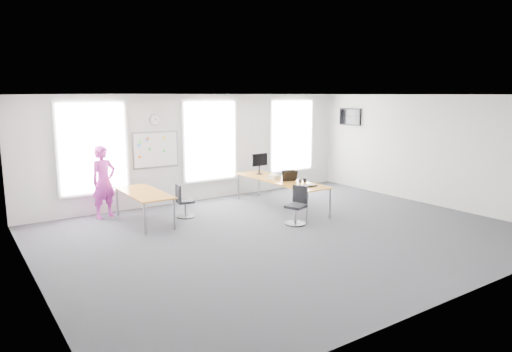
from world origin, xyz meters
TOP-DOWN VIEW (x-y plane):
  - floor at (0.00, 0.00)m, footprint 10.00×10.00m
  - ceiling at (0.00, 0.00)m, footprint 10.00×10.00m
  - wall_back at (0.00, 4.00)m, footprint 10.00×0.00m
  - wall_front at (0.00, -4.00)m, footprint 10.00×0.00m
  - wall_left at (-5.00, 0.00)m, footprint 0.00×10.00m
  - wall_right at (5.00, 0.00)m, footprint 0.00×10.00m
  - window_left at (-3.00, 3.97)m, footprint 1.60×0.06m
  - window_mid at (0.30, 3.97)m, footprint 1.60×0.06m
  - window_right at (3.30, 3.97)m, footprint 1.60×0.06m
  - desk_right at (1.28, 1.91)m, footprint 0.85×3.19m
  - desk_left at (-2.25, 2.59)m, footprint 0.81×2.02m
  - chair_right at (0.66, 0.44)m, footprint 0.52×0.51m
  - chair_left at (-1.29, 2.47)m, footprint 0.45×0.45m
  - person at (-2.89, 3.58)m, footprint 0.75×0.60m
  - whiteboard at (-1.35, 3.97)m, footprint 1.20×0.03m
  - wall_clock at (-1.35, 3.97)m, footprint 0.30×0.04m
  - tv at (4.95, 3.00)m, footprint 0.06×0.90m
  - keyboard at (1.16, 0.75)m, footprint 0.50×0.27m
  - mouse at (1.44, 0.67)m, footprint 0.10×0.13m
  - lens_cap at (1.44, 0.98)m, footprint 0.07×0.07m
  - headphones at (1.47, 1.21)m, footprint 0.20×0.11m
  - laptop_sleeve at (1.34, 1.58)m, footprint 0.37×0.30m
  - paper_stack at (1.19, 2.05)m, footprint 0.38×0.33m
  - monitor at (1.31, 2.92)m, footprint 0.53×0.22m

SIDE VIEW (x-z plane):
  - floor at x=0.00m, z-range 0.00..0.00m
  - chair_left at x=-1.29m, z-range -0.05..0.78m
  - chair_right at x=0.66m, z-range -0.06..0.84m
  - desk_left at x=-2.25m, z-range 0.31..1.05m
  - desk_right at x=1.28m, z-range 0.34..1.11m
  - lens_cap at x=1.44m, z-range 0.78..0.78m
  - keyboard at x=1.16m, z-range 0.78..0.80m
  - mouse at x=1.44m, z-range 0.78..0.82m
  - headphones at x=1.47m, z-range 0.77..0.89m
  - paper_stack at x=1.19m, z-range 0.78..0.89m
  - person at x=-2.89m, z-range 0.00..1.79m
  - laptop_sleeve at x=1.34m, z-range 0.77..1.06m
  - monitor at x=1.31m, z-range 0.84..1.43m
  - wall_back at x=0.00m, z-range -3.50..6.50m
  - wall_front at x=0.00m, z-range -3.50..6.50m
  - wall_left at x=-5.00m, z-range -3.50..6.50m
  - wall_right at x=5.00m, z-range -3.50..6.50m
  - whiteboard at x=-1.35m, z-range 1.10..2.00m
  - window_left at x=-3.00m, z-range 0.60..2.80m
  - window_mid at x=0.30m, z-range 0.60..2.80m
  - window_right at x=3.30m, z-range 0.60..2.80m
  - tv at x=4.95m, z-range 2.02..2.57m
  - wall_clock at x=-1.35m, z-range 2.20..2.50m
  - ceiling at x=0.00m, z-range 3.00..3.00m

